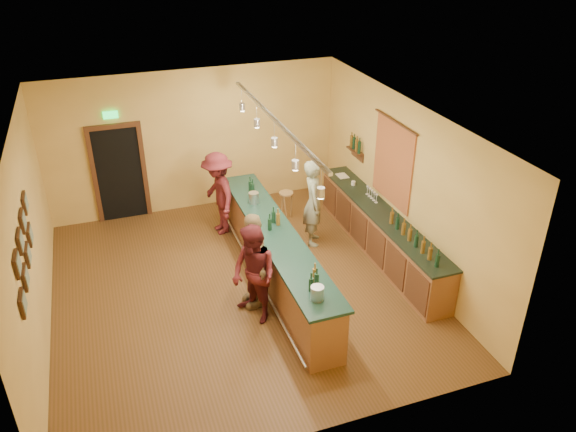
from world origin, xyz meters
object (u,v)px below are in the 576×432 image
object	(u,v)px
bartender	(314,203)
customer_b	(254,260)
tasting_bar	(276,252)
customer_a	(254,275)
bar_stool	(286,198)
back_counter	(381,233)
customer_c	(218,194)

from	to	relation	value
bartender	customer_b	size ratio (longest dim) A/B	1.03
tasting_bar	customer_b	size ratio (longest dim) A/B	2.87
bartender	customer_a	bearing A→B (deg)	157.82
tasting_bar	bartender	xyz separation A→B (m)	(1.17, 1.06, 0.31)
tasting_bar	bartender	bearing A→B (deg)	42.26
bartender	bar_stool	bearing A→B (deg)	30.34
customer_a	customer_b	world-z (taller)	customer_b
customer_b	bar_stool	size ratio (longest dim) A/B	2.74
tasting_bar	bar_stool	bearing A→B (deg)	66.17
back_counter	customer_c	distance (m)	3.44
customer_a	customer_c	bearing A→B (deg)	155.68
customer_b	bar_stool	bearing A→B (deg)	150.66
bar_stool	tasting_bar	bearing A→B (deg)	-113.83
back_counter	customer_a	xyz separation A→B (m)	(-2.93, -1.11, 0.39)
back_counter	bar_stool	xyz separation A→B (m)	(-1.28, 2.02, 0.02)
bartender	customer_b	distance (m)	2.35
bartender	bar_stool	xyz separation A→B (m)	(-0.19, 1.14, -0.41)
back_counter	customer_a	size ratio (longest dim) A/B	2.61
bar_stool	back_counter	bearing A→B (deg)	-57.75
customer_c	bar_stool	bearing A→B (deg)	86.09
customer_b	customer_c	world-z (taller)	customer_c
customer_a	bar_stool	size ratio (longest dim) A/B	2.69
back_counter	customer_b	distance (m)	2.93
bartender	customer_b	world-z (taller)	bartender
bartender	customer_b	bearing A→B (deg)	153.32
customer_c	tasting_bar	bearing A→B (deg)	7.99
customer_b	customer_c	bearing A→B (deg)	179.66
back_counter	customer_c	xyz separation A→B (m)	(-2.80, 1.95, 0.41)
customer_a	bar_stool	world-z (taller)	customer_a
customer_b	customer_a	bearing A→B (deg)	-16.29
tasting_bar	customer_a	distance (m)	1.18
back_counter	customer_a	bearing A→B (deg)	-159.26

